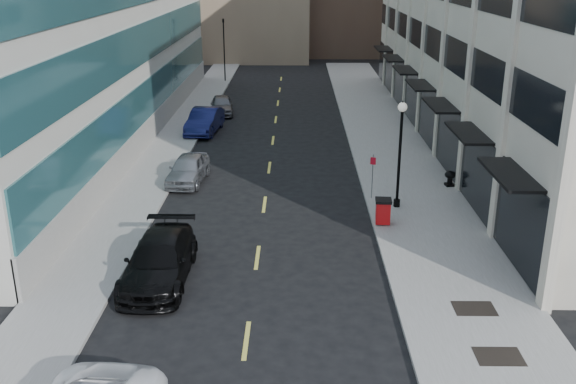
{
  "coord_description": "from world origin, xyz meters",
  "views": [
    {
      "loc": [
        1.53,
        -15.36,
        11.2
      ],
      "look_at": [
        1.22,
        9.47,
        2.28
      ],
      "focal_mm": 40.0,
      "sensor_mm": 36.0,
      "label": 1
    }
  ],
  "objects_px": {
    "car_grey_sedan": "(222,105)",
    "lamppost": "(400,145)",
    "car_black_pickup": "(159,261)",
    "traffic_signal": "(223,23)",
    "sign_post": "(373,170)",
    "urn_planter": "(450,177)",
    "car_blue_sedan": "(205,121)",
    "trash_bin": "(383,210)",
    "car_silver_sedan": "(188,169)"
  },
  "relations": [
    {
      "from": "traffic_signal",
      "to": "trash_bin",
      "type": "distance_m",
      "value": 38.62
    },
    {
      "from": "car_grey_sedan",
      "to": "traffic_signal",
      "type": "bearing_deg",
      "value": 88.32
    },
    {
      "from": "car_blue_sedan",
      "to": "lamppost",
      "type": "relative_size",
      "value": 0.98
    },
    {
      "from": "car_silver_sedan",
      "to": "sign_post",
      "type": "bearing_deg",
      "value": -11.47
    },
    {
      "from": "car_black_pickup",
      "to": "car_blue_sedan",
      "type": "distance_m",
      "value": 22.04
    },
    {
      "from": "traffic_signal",
      "to": "car_black_pickup",
      "type": "bearing_deg",
      "value": -87.28
    },
    {
      "from": "car_grey_sedan",
      "to": "lamppost",
      "type": "xyz_separation_m",
      "value": [
        10.64,
        -20.38,
        2.46
      ]
    },
    {
      "from": "car_black_pickup",
      "to": "car_blue_sedan",
      "type": "relative_size",
      "value": 1.1
    },
    {
      "from": "trash_bin",
      "to": "traffic_signal",
      "type": "bearing_deg",
      "value": 110.53
    },
    {
      "from": "traffic_signal",
      "to": "lamppost",
      "type": "xyz_separation_m",
      "value": [
        11.88,
        -34.56,
        -2.53
      ]
    },
    {
      "from": "car_blue_sedan",
      "to": "sign_post",
      "type": "xyz_separation_m",
      "value": [
        10.1,
        -13.43,
        0.78
      ]
    },
    {
      "from": "lamppost",
      "to": "car_grey_sedan",
      "type": "bearing_deg",
      "value": 117.56
    },
    {
      "from": "car_silver_sedan",
      "to": "trash_bin",
      "type": "bearing_deg",
      "value": -27.26
    },
    {
      "from": "traffic_signal",
      "to": "trash_bin",
      "type": "relative_size",
      "value": 6.04
    },
    {
      "from": "lamppost",
      "to": "sign_post",
      "type": "xyz_separation_m",
      "value": [
        -1.08,
        1.13,
        -1.57
      ]
    },
    {
      "from": "car_black_pickup",
      "to": "car_grey_sedan",
      "type": "bearing_deg",
      "value": 91.74
    },
    {
      "from": "urn_planter",
      "to": "lamppost",
      "type": "bearing_deg",
      "value": -136.55
    },
    {
      "from": "urn_planter",
      "to": "traffic_signal",
      "type": "bearing_deg",
      "value": 115.6
    },
    {
      "from": "traffic_signal",
      "to": "urn_planter",
      "type": "height_order",
      "value": "traffic_signal"
    },
    {
      "from": "car_blue_sedan",
      "to": "car_black_pickup",
      "type": "bearing_deg",
      "value": -80.74
    },
    {
      "from": "trash_bin",
      "to": "urn_planter",
      "type": "xyz_separation_m",
      "value": [
        4.17,
        5.19,
        -0.13
      ]
    },
    {
      "from": "car_grey_sedan",
      "to": "urn_planter",
      "type": "bearing_deg",
      "value": -58.04
    },
    {
      "from": "car_blue_sedan",
      "to": "sign_post",
      "type": "bearing_deg",
      "value": -47.16
    },
    {
      "from": "lamppost",
      "to": "trash_bin",
      "type": "bearing_deg",
      "value": -113.88
    },
    {
      "from": "car_silver_sedan",
      "to": "car_grey_sedan",
      "type": "bearing_deg",
      "value": 94.76
    },
    {
      "from": "car_grey_sedan",
      "to": "lamppost",
      "type": "bearing_deg",
      "value": -69.12
    },
    {
      "from": "car_black_pickup",
      "to": "urn_planter",
      "type": "relative_size",
      "value": 6.87
    },
    {
      "from": "car_blue_sedan",
      "to": "car_silver_sedan",
      "type": "bearing_deg",
      "value": -81.15
    },
    {
      "from": "sign_post",
      "to": "urn_planter",
      "type": "xyz_separation_m",
      "value": [
        4.3,
        1.92,
        -0.97
      ]
    },
    {
      "from": "traffic_signal",
      "to": "car_black_pickup",
      "type": "height_order",
      "value": "traffic_signal"
    },
    {
      "from": "trash_bin",
      "to": "lamppost",
      "type": "bearing_deg",
      "value": 70.06
    },
    {
      "from": "sign_post",
      "to": "car_grey_sedan",
      "type": "bearing_deg",
      "value": 137.74
    },
    {
      "from": "sign_post",
      "to": "urn_planter",
      "type": "height_order",
      "value": "sign_post"
    },
    {
      "from": "trash_bin",
      "to": "car_silver_sedan",
      "type": "bearing_deg",
      "value": 151.94
    },
    {
      "from": "trash_bin",
      "to": "lamppost",
      "type": "height_order",
      "value": "lamppost"
    },
    {
      "from": "car_silver_sedan",
      "to": "sign_post",
      "type": "relative_size",
      "value": 1.94
    },
    {
      "from": "car_silver_sedan",
      "to": "urn_planter",
      "type": "xyz_separation_m",
      "value": [
        13.85,
        -0.86,
        -0.1
      ]
    },
    {
      "from": "car_black_pickup",
      "to": "car_grey_sedan",
      "type": "height_order",
      "value": "car_black_pickup"
    },
    {
      "from": "trash_bin",
      "to": "car_black_pickup",
      "type": "bearing_deg",
      "value": -145.42
    },
    {
      "from": "trash_bin",
      "to": "sign_post",
      "type": "relative_size",
      "value": 0.51
    },
    {
      "from": "urn_planter",
      "to": "car_silver_sedan",
      "type": "bearing_deg",
      "value": 176.45
    },
    {
      "from": "traffic_signal",
      "to": "sign_post",
      "type": "xyz_separation_m",
      "value": [
        10.8,
        -33.43,
        -4.1
      ]
    },
    {
      "from": "urn_planter",
      "to": "trash_bin",
      "type": "bearing_deg",
      "value": -128.76
    },
    {
      "from": "lamppost",
      "to": "urn_planter",
      "type": "xyz_separation_m",
      "value": [
        3.22,
        3.05,
        -2.54
      ]
    },
    {
      "from": "traffic_signal",
      "to": "lamppost",
      "type": "bearing_deg",
      "value": -71.03
    },
    {
      "from": "urn_planter",
      "to": "car_black_pickup",
      "type": "bearing_deg",
      "value": -141.34
    },
    {
      "from": "car_silver_sedan",
      "to": "car_black_pickup",
      "type": "bearing_deg",
      "value": -81.52
    },
    {
      "from": "car_silver_sedan",
      "to": "lamppost",
      "type": "distance_m",
      "value": 11.59
    },
    {
      "from": "car_grey_sedan",
      "to": "sign_post",
      "type": "bearing_deg",
      "value": -70.28
    },
    {
      "from": "traffic_signal",
      "to": "car_silver_sedan",
      "type": "relative_size",
      "value": 1.59
    }
  ]
}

